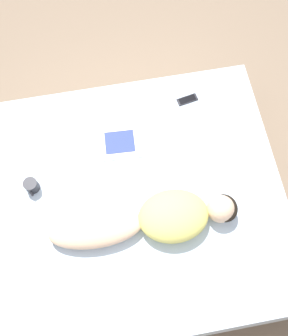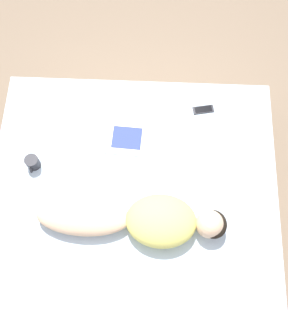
{
  "view_description": "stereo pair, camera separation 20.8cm",
  "coord_description": "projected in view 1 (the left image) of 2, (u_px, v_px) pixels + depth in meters",
  "views": [
    {
      "loc": [
        0.75,
        -0.1,
        3.17
      ],
      "look_at": [
        -0.19,
        0.07,
        0.64
      ],
      "focal_mm": 42.0,
      "sensor_mm": 36.0,
      "label": 1
    },
    {
      "loc": [
        0.76,
        0.11,
        3.17
      ],
      "look_at": [
        -0.19,
        0.07,
        0.64
      ],
      "focal_mm": 42.0,
      "sensor_mm": 36.0,
      "label": 2
    }
  ],
  "objects": [
    {
      "name": "ground_plane",
      "position": [
        140.0,
        217.0,
        3.23
      ],
      "size": [
        12.0,
        12.0,
        0.0
      ],
      "primitive_type": "plane",
      "color": "#7A6651"
    },
    {
      "name": "person",
      "position": [
        153.0,
        219.0,
        2.54
      ],
      "size": [
        0.37,
        1.25,
        0.19
      ],
      "rotation": [
        0.0,
        0.0,
        -0.03
      ],
      "color": "#DBB28E",
      "rests_on": "bed"
    },
    {
      "name": "coffee_mug",
      "position": [
        32.0,
        186.0,
        2.66
      ],
      "size": [
        0.12,
        0.09,
        0.1
      ],
      "color": "#232328",
      "rests_on": "bed"
    },
    {
      "name": "open_magazine",
      "position": [
        118.0,
        126.0,
        2.87
      ],
      "size": [
        0.55,
        0.33,
        0.01
      ],
      "rotation": [
        0.0,
        0.0,
        -0.06
      ],
      "color": "silver",
      "rests_on": "bed"
    },
    {
      "name": "bed",
      "position": [
        140.0,
        208.0,
        2.96
      ],
      "size": [
        1.89,
        2.04,
        0.59
      ],
      "color": "beige",
      "rests_on": "ground_plane"
    },
    {
      "name": "cell_phone",
      "position": [
        187.0,
        100.0,
        2.95
      ],
      "size": [
        0.09,
        0.16,
        0.01
      ],
      "rotation": [
        0.0,
        0.0,
        0.19
      ],
      "color": "black",
      "rests_on": "bed"
    }
  ]
}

